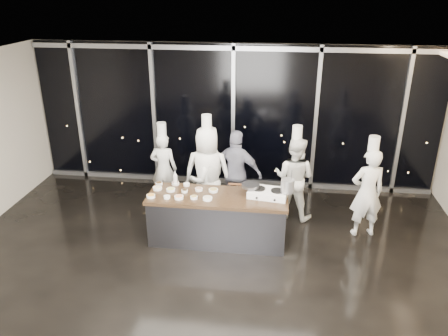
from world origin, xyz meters
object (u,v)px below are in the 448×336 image
object	(u,v)px
guest	(237,173)
chef_side	(367,192)
demo_counter	(218,218)
chef_center	(208,179)
stock_pot	(288,186)
chef_right	(294,177)
stove	(268,193)
frying_pan	(250,185)
chef_far_left	(164,168)
chef_left	(207,172)

from	to	relation	value
guest	chef_side	distance (m)	2.48
demo_counter	chef_center	size ratio (longest dim) A/B	1.40
stock_pot	guest	size ratio (longest dim) A/B	0.13
chef_center	demo_counter	bearing A→B (deg)	88.35
demo_counter	chef_center	xyz separation A→B (m)	(-0.33, 0.94, 0.32)
stock_pot	chef_side	bearing A→B (deg)	20.14
demo_counter	chef_right	size ratio (longest dim) A/B	1.30
stove	frying_pan	xyz separation A→B (m)	(-0.32, 0.06, 0.10)
chef_right	demo_counter	bearing A→B (deg)	59.63
stove	guest	xyz separation A→B (m)	(-0.65, 1.00, -0.09)
stock_pot	chef_far_left	bearing A→B (deg)	152.26
stove	chef_side	size ratio (longest dim) A/B	0.38
stove	chef_center	world-z (taller)	chef_center
frying_pan	guest	bearing A→B (deg)	117.70
guest	frying_pan	bearing A→B (deg)	122.56
demo_counter	chef_center	world-z (taller)	chef_center
chef_far_left	chef_right	distance (m)	2.70
stock_pot	chef_left	distance (m)	1.79
chef_right	frying_pan	bearing A→B (deg)	70.73
guest	chef_side	xyz separation A→B (m)	(2.42, -0.53, -0.01)
stock_pot	frying_pan	bearing A→B (deg)	169.74
demo_counter	chef_center	distance (m)	1.04
frying_pan	chef_center	bearing A→B (deg)	146.39
demo_counter	guest	world-z (taller)	guest
stove	chef_right	world-z (taller)	chef_right
chef_right	chef_left	bearing A→B (deg)	26.63
chef_right	chef_side	bearing A→B (deg)	178.00
chef_far_left	chef_left	distance (m)	1.10
stock_pot	chef_left	xyz separation A→B (m)	(-1.53, 0.90, -0.21)
demo_counter	chef_far_left	distance (m)	1.93
demo_counter	chef_side	size ratio (longest dim) A/B	1.28
frying_pan	chef_left	xyz separation A→B (m)	(-0.89, 0.78, -0.12)
stock_pot	chef_center	size ratio (longest dim) A/B	0.13
guest	demo_counter	bearing A→B (deg)	91.34
demo_counter	guest	xyz separation A→B (m)	(0.23, 1.08, 0.42)
demo_counter	frying_pan	size ratio (longest dim) A/B	4.30
chef_left	chef_center	xyz separation A→B (m)	(0.00, 0.02, -0.17)
chef_right	chef_side	xyz separation A→B (m)	(1.29, -0.54, 0.02)
chef_left	chef_right	bearing A→B (deg)	-176.65
stove	guest	distance (m)	1.19
chef_center	chef_side	world-z (taller)	chef_side
chef_side	chef_left	bearing A→B (deg)	-20.47
chef_center	chef_side	xyz separation A→B (m)	(2.98, -0.38, 0.09)
chef_right	chef_far_left	bearing A→B (deg)	15.16
chef_left	chef_side	size ratio (longest dim) A/B	1.09
chef_center	stove	bearing A→B (deg)	123.68
chef_far_left	chef_center	bearing A→B (deg)	159.91
frying_pan	chef_far_left	size ratio (longest dim) A/B	0.32
chef_left	chef_side	world-z (taller)	chef_left
frying_pan	chef_right	xyz separation A→B (m)	(0.80, 0.95, -0.22)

